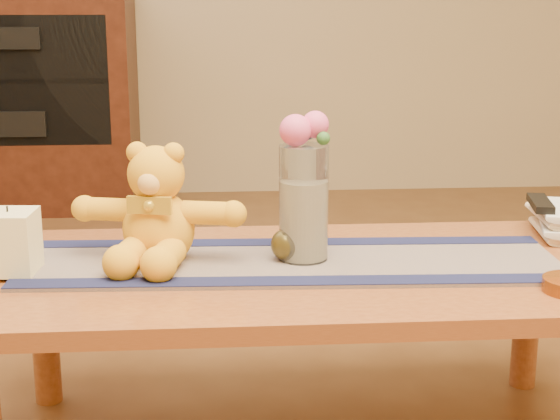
{
  "coord_description": "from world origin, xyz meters",
  "views": [
    {
      "loc": [
        -0.18,
        -1.78,
        1.03
      ],
      "look_at": [
        -0.05,
        0.0,
        0.58
      ],
      "focal_mm": 53.86,
      "sensor_mm": 36.0,
      "label": 1
    }
  ],
  "objects": [
    {
      "name": "leaf_sprig",
      "position": [
        0.04,
        0.01,
        0.74
      ],
      "size": [
        0.03,
        0.03,
        0.03
      ],
      "primitive_type": "sphere",
      "color": "#33662D",
      "rests_on": "glass_vase"
    },
    {
      "name": "runner_border_far",
      "position": [
        -0.02,
        0.16,
        0.46
      ],
      "size": [
        1.2,
        0.11,
        0.0
      ],
      "primitive_type": "cube",
      "rotation": [
        0.0,
        0.0,
        -0.04
      ],
      "color": "#151940",
      "rests_on": "persian_runner"
    },
    {
      "name": "book_top",
      "position": [
        0.62,
        0.21,
        0.52
      ],
      "size": [
        0.22,
        0.26,
        0.02
      ],
      "primitive_type": "imported",
      "rotation": [
        0.0,
        0.0,
        -0.26
      ],
      "color": "beige",
      "rests_on": "book_upper"
    },
    {
      "name": "book_upper",
      "position": [
        0.61,
        0.21,
        0.5
      ],
      "size": [
        0.19,
        0.24,
        0.02
      ],
      "primitive_type": "imported",
      "rotation": [
        0.0,
        0.0,
        -0.1
      ],
      "color": "beige",
      "rests_on": "book_lower"
    },
    {
      "name": "stereo_upper",
      "position": [
        -1.2,
        2.35,
        0.86
      ],
      "size": [
        0.42,
        0.28,
        0.1
      ],
      "primitive_type": "cube",
      "color": "black",
      "rests_on": "media_cabinet"
    },
    {
      "name": "blue_flower_side",
      "position": [
        -0.03,
        0.05,
        0.74
      ],
      "size": [
        0.04,
        0.04,
        0.04
      ],
      "primitive_type": "sphere",
      "color": "#4D63A7",
      "rests_on": "glass_vase"
    },
    {
      "name": "persian_runner",
      "position": [
        -0.02,
        0.02,
        0.45
      ],
      "size": [
        1.21,
        0.4,
        0.01
      ],
      "primitive_type": "cube",
      "rotation": [
        0.0,
        0.0,
        -0.04
      ],
      "color": "#181B43",
      "rests_on": "coffee_table_top"
    },
    {
      "name": "rose_right",
      "position": [
        0.03,
        0.03,
        0.76
      ],
      "size": [
        0.06,
        0.06,
        0.06
      ],
      "primitive_type": "sphere",
      "color": "#EF5494",
      "rests_on": "glass_vase"
    },
    {
      "name": "candle_wick",
      "position": [
        -0.63,
        -0.01,
        0.6
      ],
      "size": [
        0.0,
        0.0,
        0.01
      ],
      "primitive_type": "cylinder",
      "rotation": [
        0.0,
        0.0,
        -0.07
      ],
      "color": "black",
      "rests_on": "pillar_candle"
    },
    {
      "name": "tv_remote",
      "position": [
        0.62,
        0.2,
        0.54
      ],
      "size": [
        0.08,
        0.17,
        0.02
      ],
      "primitive_type": "cube",
      "rotation": [
        0.0,
        0.0,
        -0.21
      ],
      "color": "black",
      "rests_on": "book_top"
    },
    {
      "name": "book_bottom",
      "position": [
        0.62,
        0.21,
        0.46
      ],
      "size": [
        0.2,
        0.25,
        0.02
      ],
      "primitive_type": "imported",
      "rotation": [
        0.0,
        0.0,
        -0.15
      ],
      "color": "beige",
      "rests_on": "coffee_table_top"
    },
    {
      "name": "media_cabinet",
      "position": [
        -1.2,
        2.48,
        0.55
      ],
      "size": [
        1.2,
        0.5,
        1.1
      ],
      "primitive_type": "cube",
      "color": "black",
      "rests_on": "floor"
    },
    {
      "name": "pillar_candle",
      "position": [
        -0.63,
        -0.01,
        0.52
      ],
      "size": [
        0.12,
        0.12,
        0.13
      ],
      "primitive_type": "cube",
      "rotation": [
        0.0,
        0.0,
        -0.07
      ],
      "color": "#FFF5BB",
      "rests_on": "persian_runner"
    },
    {
      "name": "stereo_lower",
      "position": [
        -1.2,
        2.35,
        0.46
      ],
      "size": [
        0.42,
        0.28,
        0.12
      ],
      "primitive_type": "cube",
      "color": "black",
      "rests_on": "media_cabinet"
    },
    {
      "name": "table_leg_br",
      "position": [
        0.64,
        0.29,
        0.21
      ],
      "size": [
        0.07,
        0.07,
        0.41
      ],
      "primitive_type": "cylinder",
      "color": "brown",
      "rests_on": "floor"
    },
    {
      "name": "teddy_bear",
      "position": [
        -0.32,
        0.06,
        0.58
      ],
      "size": [
        0.43,
        0.38,
        0.25
      ],
      "primitive_type": null,
      "rotation": [
        0.0,
        0.0,
        -0.22
      ],
      "color": "gold",
      "rests_on": "persian_runner"
    },
    {
      "name": "book_lower",
      "position": [
        0.62,
        0.2,
        0.48
      ],
      "size": [
        0.22,
        0.26,
        0.02
      ],
      "primitive_type": "imported",
      "rotation": [
        0.0,
        0.0,
        -0.29
      ],
      "color": "beige",
      "rests_on": "book_bottom"
    },
    {
      "name": "bronze_ball",
      "position": [
        -0.03,
        0.02,
        0.49
      ],
      "size": [
        0.09,
        0.09,
        0.07
      ],
      "primitive_type": "sphere",
      "rotation": [
        0.0,
        0.0,
        -0.21
      ],
      "color": "#493D18",
      "rests_on": "persian_runner"
    },
    {
      "name": "rose_left",
      "position": [
        -0.02,
        0.02,
        0.75
      ],
      "size": [
        0.07,
        0.07,
        0.07
      ],
      "primitive_type": "sphere",
      "color": "#EF5494",
      "rests_on": "glass_vase"
    },
    {
      "name": "glass_vase",
      "position": [
        0.0,
        0.03,
        0.59
      ],
      "size": [
        0.11,
        0.11,
        0.26
      ],
      "primitive_type": "cylinder",
      "color": "silver",
      "rests_on": "persian_runner"
    },
    {
      "name": "blue_flower_back",
      "position": [
        0.01,
        0.06,
        0.75
      ],
      "size": [
        0.04,
        0.04,
        0.04
      ],
      "primitive_type": "sphere",
      "color": "#4D63A7",
      "rests_on": "glass_vase"
    },
    {
      "name": "table_leg_bl",
      "position": [
        -0.64,
        0.29,
        0.21
      ],
      "size": [
        0.07,
        0.07,
        0.41
      ],
      "primitive_type": "cylinder",
      "color": "brown",
      "rests_on": "floor"
    },
    {
      "name": "runner_border_near",
      "position": [
        -0.03,
        -0.13,
        0.46
      ],
      "size": [
        1.2,
        0.11,
        0.0
      ],
      "primitive_type": "cube",
      "rotation": [
        0.0,
        0.0,
        -0.04
      ],
      "color": "#151940",
      "rests_on": "persian_runner"
    },
    {
      "name": "coffee_table_top",
      "position": [
        0.0,
        0.0,
        0.43
      ],
      "size": [
        1.4,
        0.7,
        0.04
      ],
      "primitive_type": "cube",
      "color": "brown",
      "rests_on": "floor"
    },
    {
      "name": "cabinet_shelf",
      "position": [
        -1.2,
        2.33,
        0.66
      ],
      "size": [
        1.02,
        0.2,
        0.02
      ],
      "primitive_type": "cube",
      "color": "black",
      "rests_on": "media_cabinet"
    },
    {
      "name": "potpourri_fill",
      "position": [
        0.0,
        0.03,
        0.55
      ],
      "size": [
        0.09,
        0.09,
        0.18
      ],
      "primitive_type": "cylinder",
      "color": "beige",
      "rests_on": "glass_vase"
    }
  ]
}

